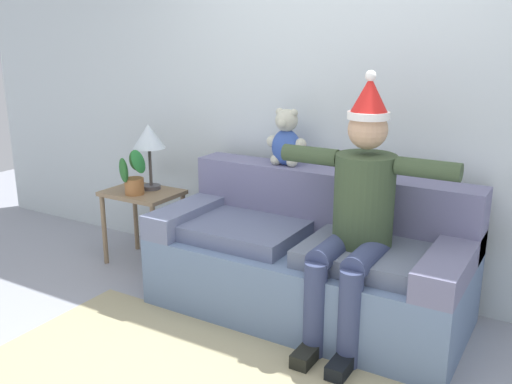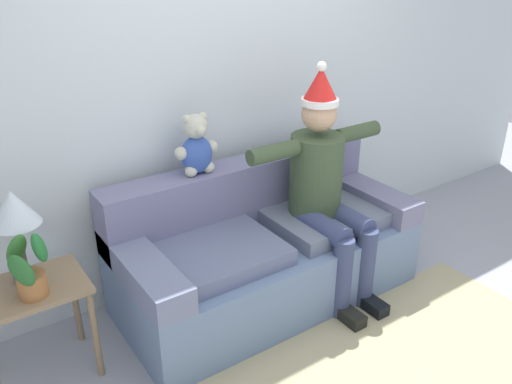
{
  "view_description": "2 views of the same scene",
  "coord_description": "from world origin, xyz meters",
  "px_view_note": "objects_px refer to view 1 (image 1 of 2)",
  "views": [
    {
      "loc": [
        1.39,
        -1.95,
        1.71
      ],
      "look_at": [
        -0.34,
        0.94,
        0.75
      ],
      "focal_mm": 39.44,
      "sensor_mm": 36.0,
      "label": 1
    },
    {
      "loc": [
        -1.71,
        -1.36,
        2.1
      ],
      "look_at": [
        -0.12,
        0.96,
        0.81
      ],
      "focal_mm": 36.53,
      "sensor_mm": 36.0,
      "label": 2
    }
  ],
  "objects_px": {
    "person_seated": "(358,210)",
    "teddy_bear": "(286,140)",
    "table_lamp": "(149,139)",
    "couch": "(310,260)",
    "side_table": "(143,204)",
    "potted_plant": "(133,173)"
  },
  "relations": [
    {
      "from": "teddy_bear",
      "to": "table_lamp",
      "type": "xyz_separation_m",
      "value": [
        -1.08,
        -0.13,
        -0.08
      ]
    },
    {
      "from": "couch",
      "to": "teddy_bear",
      "type": "xyz_separation_m",
      "value": [
        -0.32,
        0.26,
        0.69
      ]
    },
    {
      "from": "table_lamp",
      "to": "potted_plant",
      "type": "xyz_separation_m",
      "value": [
        -0.01,
        -0.17,
        -0.23
      ]
    },
    {
      "from": "side_table",
      "to": "potted_plant",
      "type": "distance_m",
      "value": 0.27
    },
    {
      "from": "side_table",
      "to": "person_seated",
      "type": "bearing_deg",
      "value": -6.86
    },
    {
      "from": "couch",
      "to": "potted_plant",
      "type": "bearing_deg",
      "value": -178.25
    },
    {
      "from": "person_seated",
      "to": "potted_plant",
      "type": "bearing_deg",
      "value": 176.03
    },
    {
      "from": "teddy_bear",
      "to": "table_lamp",
      "type": "bearing_deg",
      "value": -173.07
    },
    {
      "from": "side_table",
      "to": "table_lamp",
      "type": "xyz_separation_m",
      "value": [
        0.02,
        0.08,
        0.48
      ]
    },
    {
      "from": "person_seated",
      "to": "couch",
      "type": "bearing_deg",
      "value": 155.01
    },
    {
      "from": "couch",
      "to": "table_lamp",
      "type": "xyz_separation_m",
      "value": [
        -1.4,
        0.13,
        0.61
      ]
    },
    {
      "from": "person_seated",
      "to": "teddy_bear",
      "type": "height_order",
      "value": "person_seated"
    },
    {
      "from": "person_seated",
      "to": "table_lamp",
      "type": "height_order",
      "value": "person_seated"
    },
    {
      "from": "side_table",
      "to": "potted_plant",
      "type": "height_order",
      "value": "potted_plant"
    },
    {
      "from": "side_table",
      "to": "potted_plant",
      "type": "bearing_deg",
      "value": -84.53
    },
    {
      "from": "couch",
      "to": "table_lamp",
      "type": "height_order",
      "value": "table_lamp"
    },
    {
      "from": "side_table",
      "to": "table_lamp",
      "type": "height_order",
      "value": "table_lamp"
    },
    {
      "from": "teddy_bear",
      "to": "table_lamp",
      "type": "relative_size",
      "value": 0.77
    },
    {
      "from": "potted_plant",
      "to": "table_lamp",
      "type": "bearing_deg",
      "value": 86.21
    },
    {
      "from": "person_seated",
      "to": "teddy_bear",
      "type": "bearing_deg",
      "value": 147.79
    },
    {
      "from": "person_seated",
      "to": "potted_plant",
      "type": "distance_m",
      "value": 1.77
    },
    {
      "from": "couch",
      "to": "person_seated",
      "type": "xyz_separation_m",
      "value": [
        0.36,
        -0.17,
        0.43
      ]
    }
  ]
}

